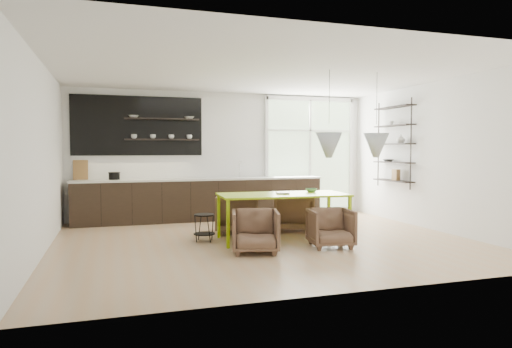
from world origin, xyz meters
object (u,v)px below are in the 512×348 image
dining_table (283,197)px  wire_stool (204,224)px  armchair_back_left (238,213)px  armchair_front_right (331,228)px  armchair_back_right (295,212)px  armchair_front_left (255,231)px

dining_table → wire_stool: bearing=171.3°
wire_stool → armchair_back_left: bearing=39.4°
armchair_front_right → wire_stool: 2.15m
armchair_back_left → armchair_front_right: armchair_back_left is taller
armchair_front_right → armchair_back_left: bearing=132.2°
armchair_back_left → armchair_back_right: (1.12, -0.11, -0.01)m
armchair_front_left → armchair_front_right: 1.28m
armchair_back_left → wire_stool: bearing=57.1°
armchair_back_left → armchair_front_right: size_ratio=1.18×
dining_table → armchair_front_left: (-0.75, -0.80, -0.42)m
armchair_back_left → armchair_front_left: bearing=101.7°
armchair_back_left → armchair_back_right: armchair_back_left is taller
dining_table → armchair_back_left: dining_table is taller
armchair_front_left → armchair_front_right: armchair_front_left is taller
dining_table → armchair_back_right: 1.04m
armchair_back_left → armchair_front_left: 1.72m
armchair_back_left → armchair_front_right: bearing=140.5°
dining_table → armchair_back_right: dining_table is taller
armchair_front_left → armchair_front_right: bearing=15.0°
armchair_front_right → wire_stool: size_ratio=1.47×
armchair_back_left → wire_stool: armchair_back_left is taller
armchair_back_right → armchair_front_left: bearing=73.9°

